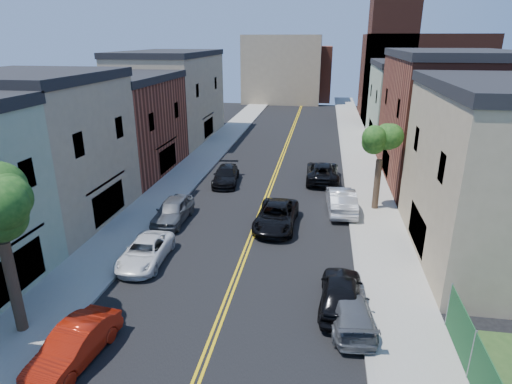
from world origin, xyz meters
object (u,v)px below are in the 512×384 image
at_px(grey_car_right, 350,310).
at_px(silver_car_right, 341,200).
at_px(red_sedan, 74,346).
at_px(dark_car_right_far, 323,172).
at_px(white_pickup, 145,252).
at_px(black_car_left, 226,175).
at_px(black_suv_lane, 276,216).
at_px(black_car_right, 341,292).
at_px(grey_car_left, 173,210).

xyz_separation_m(grey_car_right, silver_car_right, (0.00, 12.64, 0.19)).
distance_m(red_sedan, dark_car_right_far, 24.92).
distance_m(red_sedan, white_pickup, 7.56).
xyz_separation_m(grey_car_right, dark_car_right_far, (-1.35, 19.34, 0.15)).
height_order(black_car_left, silver_car_right, silver_car_right).
xyz_separation_m(white_pickup, dark_car_right_far, (9.30, 15.72, 0.16)).
bearing_deg(black_car_left, grey_car_right, -67.89).
bearing_deg(dark_car_right_far, black_suv_lane, 73.16).
height_order(black_car_right, silver_car_right, silver_car_right).
bearing_deg(dark_car_right_far, grey_car_right, 92.96).
relative_size(grey_car_right, black_car_right, 0.98).
distance_m(grey_car_right, black_suv_lane, 10.24).
height_order(black_car_left, grey_car_right, black_car_left).
height_order(dark_car_right_far, black_suv_lane, dark_car_right_far).
height_order(white_pickup, black_car_right, black_car_right).
relative_size(red_sedan, black_car_left, 0.88).
bearing_deg(black_car_right, black_car_left, -58.10).
xyz_separation_m(white_pickup, grey_car_right, (10.65, -3.61, 0.02)).
bearing_deg(red_sedan, grey_car_right, 27.31).
height_order(silver_car_right, black_suv_lane, silver_car_right).
bearing_deg(silver_car_right, dark_car_right_far, -82.48).
height_order(black_car_left, black_car_right, black_car_right).
distance_m(grey_car_right, dark_car_right_far, 19.38).
bearing_deg(silver_car_right, black_suv_lane, 34.35).
relative_size(red_sedan, grey_car_right, 0.94).
bearing_deg(grey_car_right, black_suv_lane, -71.88).
bearing_deg(white_pickup, black_car_right, -15.53).
xyz_separation_m(grey_car_left, black_car_left, (1.70, 8.24, -0.08)).
height_order(red_sedan, grey_car_right, red_sedan).
xyz_separation_m(black_car_left, black_car_right, (8.97, -16.28, 0.09)).
height_order(grey_car_left, black_car_left, grey_car_left).
relative_size(black_car_left, dark_car_right_far, 0.84).
distance_m(black_car_left, silver_car_right, 10.43).
relative_size(grey_car_right, dark_car_right_far, 0.78).
relative_size(white_pickup, black_car_left, 0.95).
bearing_deg(dark_car_right_far, red_sedan, 67.99).
distance_m(grey_car_right, silver_car_right, 12.64).
relative_size(white_pickup, grey_car_left, 1.00).
relative_size(white_pickup, black_car_right, 0.99).
height_order(grey_car_left, silver_car_right, silver_car_right).
bearing_deg(white_pickup, black_car_left, 82.68).
height_order(grey_car_left, dark_car_right_far, dark_car_right_far).
relative_size(red_sedan, silver_car_right, 0.83).
bearing_deg(black_suv_lane, black_car_left, 124.46).
relative_size(white_pickup, black_suv_lane, 0.86).
bearing_deg(black_car_right, dark_car_right_far, -83.77).
distance_m(white_pickup, dark_car_right_far, 18.27).
bearing_deg(black_suv_lane, white_pickup, -136.58).
bearing_deg(black_car_left, white_pickup, -101.67).
relative_size(white_pickup, dark_car_right_far, 0.80).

